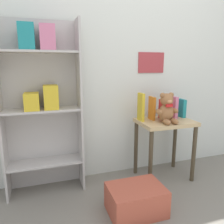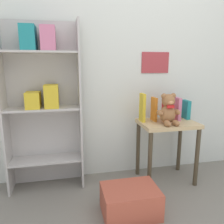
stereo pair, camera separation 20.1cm
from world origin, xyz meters
name	(u,v)px [view 1 (the left image)]	position (x,y,z in m)	size (l,w,h in m)	color
wall_back	(131,54)	(0.00, 1.55, 1.25)	(4.80, 0.07, 2.50)	silver
bookshelf_side	(41,98)	(-0.89, 1.41, 0.86)	(0.67, 0.24, 1.52)	#BCB7B2
display_table	(165,132)	(0.26, 1.25, 0.49)	(0.53, 0.39, 0.60)	tan
teddy_bear	(167,109)	(0.22, 1.18, 0.73)	(0.22, 0.20, 0.28)	#99663D
book_standing_yellow	(141,107)	(0.02, 1.32, 0.74)	(0.03, 0.11, 0.27)	gold
book_standing_orange	(152,108)	(0.14, 1.32, 0.72)	(0.02, 0.11, 0.23)	orange
book_standing_red	(163,109)	(0.26, 1.31, 0.70)	(0.04, 0.11, 0.20)	red
book_standing_pink	(173,107)	(0.37, 1.32, 0.72)	(0.03, 0.14, 0.22)	#D17093
book_standing_teal	(181,108)	(0.49, 1.34, 0.70)	(0.04, 0.12, 0.19)	teal
storage_bin	(136,200)	(-0.24, 0.82, 0.11)	(0.43, 0.31, 0.22)	#AD4C38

